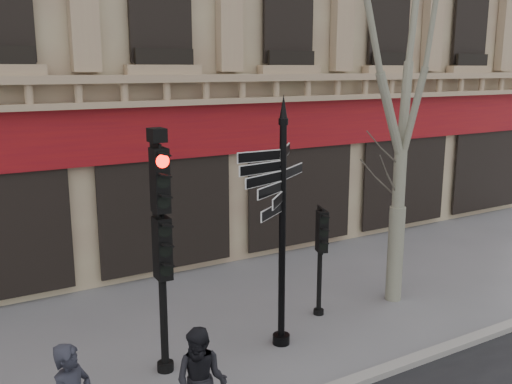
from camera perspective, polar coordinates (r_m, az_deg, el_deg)
ground at (r=10.62m, az=1.82°, el=-16.34°), size 80.00×80.00×0.00m
fingerpost at (r=10.10m, az=2.69°, el=1.07°), size 2.56×2.56×4.65m
traffic_signal_main at (r=9.38m, az=-9.56°, el=-3.05°), size 0.47×0.35×4.17m
traffic_signal_secondary at (r=11.82m, az=6.45°, el=-5.06°), size 0.45×0.39×2.26m
plane_tree at (r=12.42m, az=14.90°, el=15.18°), size 3.11×3.11×8.26m
pedestrian_b at (r=8.41m, az=-5.51°, el=-18.43°), size 0.98×0.97×1.59m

